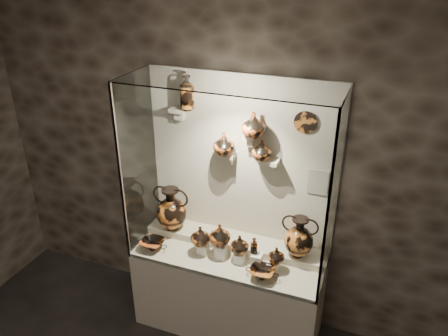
# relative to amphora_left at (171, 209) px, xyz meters

# --- Properties ---
(wall_back) EXTENTS (5.00, 0.02, 3.20)m
(wall_back) POSITION_rel_amphora_left_xyz_m (0.61, 0.20, 0.49)
(wall_back) COLOR #2C231B
(wall_back) RESTS_ON ground
(plinth) EXTENTS (1.70, 0.60, 0.80)m
(plinth) POSITION_rel_amphora_left_xyz_m (0.61, -0.12, -0.71)
(plinth) COLOR beige
(plinth) RESTS_ON floor
(front_tier) EXTENTS (1.68, 0.58, 0.03)m
(front_tier) POSITION_rel_amphora_left_xyz_m (0.61, -0.12, -0.30)
(front_tier) COLOR #BBB091
(front_tier) RESTS_ON plinth
(rear_tier) EXTENTS (1.70, 0.25, 0.10)m
(rear_tier) POSITION_rel_amphora_left_xyz_m (0.61, 0.05, -0.26)
(rear_tier) COLOR #BBB091
(rear_tier) RESTS_ON plinth
(back_panel) EXTENTS (1.70, 0.03, 1.60)m
(back_panel) POSITION_rel_amphora_left_xyz_m (0.61, 0.19, 0.49)
(back_panel) COLOR beige
(back_panel) RESTS_ON plinth
(glass_front) EXTENTS (1.70, 0.01, 1.60)m
(glass_front) POSITION_rel_amphora_left_xyz_m (0.61, -0.42, 0.49)
(glass_front) COLOR white
(glass_front) RESTS_ON plinth
(glass_left) EXTENTS (0.01, 0.60, 1.60)m
(glass_left) POSITION_rel_amphora_left_xyz_m (-0.23, -0.12, 0.49)
(glass_left) COLOR white
(glass_left) RESTS_ON plinth
(glass_right) EXTENTS (0.01, 0.60, 1.60)m
(glass_right) POSITION_rel_amphora_left_xyz_m (1.46, -0.12, 0.49)
(glass_right) COLOR white
(glass_right) RESTS_ON plinth
(glass_top) EXTENTS (1.70, 0.60, 0.01)m
(glass_top) POSITION_rel_amphora_left_xyz_m (0.61, -0.12, 1.28)
(glass_top) COLOR white
(glass_top) RESTS_ON back_panel
(frame_post_left) EXTENTS (0.02, 0.02, 1.60)m
(frame_post_left) POSITION_rel_amphora_left_xyz_m (-0.23, -0.41, 0.49)
(frame_post_left) COLOR gray
(frame_post_left) RESTS_ON plinth
(frame_post_right) EXTENTS (0.02, 0.02, 1.60)m
(frame_post_right) POSITION_rel_amphora_left_xyz_m (1.45, -0.41, 0.49)
(frame_post_right) COLOR gray
(frame_post_right) RESTS_ON plinth
(pedestal_a) EXTENTS (0.09, 0.09, 0.10)m
(pedestal_a) POSITION_rel_amphora_left_xyz_m (0.39, -0.17, -0.23)
(pedestal_a) COLOR silver
(pedestal_a) RESTS_ON front_tier
(pedestal_b) EXTENTS (0.09, 0.09, 0.13)m
(pedestal_b) POSITION_rel_amphora_left_xyz_m (0.56, -0.17, -0.22)
(pedestal_b) COLOR silver
(pedestal_b) RESTS_ON front_tier
(pedestal_c) EXTENTS (0.09, 0.09, 0.09)m
(pedestal_c) POSITION_rel_amphora_left_xyz_m (0.73, -0.17, -0.24)
(pedestal_c) COLOR silver
(pedestal_c) RESTS_ON front_tier
(pedestal_d) EXTENTS (0.09, 0.09, 0.12)m
(pedestal_d) POSITION_rel_amphora_left_xyz_m (0.89, -0.17, -0.22)
(pedestal_d) COLOR silver
(pedestal_d) RESTS_ON front_tier
(pedestal_e) EXTENTS (0.09, 0.09, 0.08)m
(pedestal_e) POSITION_rel_amphora_left_xyz_m (1.03, -0.17, -0.24)
(pedestal_e) COLOR silver
(pedestal_e) RESTS_ON front_tier
(bracket_ul) EXTENTS (0.14, 0.12, 0.04)m
(bracket_ul) POSITION_rel_amphora_left_xyz_m (0.06, 0.12, 0.94)
(bracket_ul) COLOR beige
(bracket_ul) RESTS_ON back_panel
(bracket_ca) EXTENTS (0.14, 0.12, 0.04)m
(bracket_ca) POSITION_rel_amphora_left_xyz_m (0.51, 0.12, 0.59)
(bracket_ca) COLOR beige
(bracket_ca) RESTS_ON back_panel
(bracket_cb) EXTENTS (0.10, 0.12, 0.04)m
(bracket_cb) POSITION_rel_amphora_left_xyz_m (0.71, 0.12, 0.79)
(bracket_cb) COLOR beige
(bracket_cb) RESTS_ON back_panel
(bracket_cc) EXTENTS (0.14, 0.12, 0.04)m
(bracket_cc) POSITION_rel_amphora_left_xyz_m (0.89, 0.12, 0.59)
(bracket_cc) COLOR beige
(bracket_cc) RESTS_ON back_panel
(amphora_left) EXTENTS (0.34, 0.34, 0.42)m
(amphora_left) POSITION_rel_amphora_left_xyz_m (0.00, 0.00, 0.00)
(amphora_left) COLOR #C26825
(amphora_left) RESTS_ON rear_tier
(amphora_right) EXTENTS (0.35, 0.35, 0.37)m
(amphora_right) POSITION_rel_amphora_left_xyz_m (1.20, 0.02, -0.03)
(amphora_right) COLOR #C26825
(amphora_right) RESTS_ON rear_tier
(jug_a) EXTENTS (0.22, 0.22, 0.18)m
(jug_a) POSITION_rel_amphora_left_xyz_m (0.38, -0.19, -0.09)
(jug_a) COLOR #C26825
(jug_a) RESTS_ON pedestal_a
(jug_b) EXTENTS (0.24, 0.24, 0.20)m
(jug_b) POSITION_rel_amphora_left_xyz_m (0.55, -0.16, -0.05)
(jug_b) COLOR #A94A1D
(jug_b) RESTS_ON pedestal_b
(jug_c) EXTENTS (0.20, 0.20, 0.17)m
(jug_c) POSITION_rel_amphora_left_xyz_m (0.73, -0.16, -0.11)
(jug_c) COLOR #C26825
(jug_c) RESTS_ON pedestal_c
(jug_e) EXTENTS (0.17, 0.17, 0.15)m
(jug_e) POSITION_rel_amphora_left_xyz_m (1.06, -0.16, -0.13)
(jug_e) COLOR #C26825
(jug_e) RESTS_ON pedestal_e
(lekythos_small) EXTENTS (0.08, 0.08, 0.17)m
(lekythos_small) POSITION_rel_amphora_left_xyz_m (0.86, -0.16, -0.08)
(lekythos_small) COLOR #A94A1D
(lekythos_small) RESTS_ON pedestal_d
(kylix_left) EXTENTS (0.29, 0.25, 0.11)m
(kylix_left) POSITION_rel_amphora_left_xyz_m (-0.06, -0.27, -0.23)
(kylix_left) COLOR #A94A1D
(kylix_left) RESTS_ON front_tier
(kylix_right) EXTENTS (0.32, 0.29, 0.11)m
(kylix_right) POSITION_rel_amphora_left_xyz_m (0.98, -0.30, -0.23)
(kylix_right) COLOR #C26825
(kylix_right) RESTS_ON front_tier
(lekythos_tall) EXTENTS (0.17, 0.17, 0.32)m
(lekythos_tall) POSITION_rel_amphora_left_xyz_m (0.16, 0.10, 1.12)
(lekythos_tall) COLOR #C26825
(lekythos_tall) RESTS_ON bracket_ul
(ovoid_vase_a) EXTENTS (0.20, 0.20, 0.19)m
(ovoid_vase_a) POSITION_rel_amphora_left_xyz_m (0.50, 0.08, 0.70)
(ovoid_vase_a) COLOR #A94A1D
(ovoid_vase_a) RESTS_ON bracket_ca
(ovoid_vase_b) EXTENTS (0.23, 0.23, 0.21)m
(ovoid_vase_b) POSITION_rel_amphora_left_xyz_m (0.75, 0.07, 0.91)
(ovoid_vase_b) COLOR #A94A1D
(ovoid_vase_b) RESTS_ON bracket_cb
(ovoid_vase_c) EXTENTS (0.18, 0.18, 0.17)m
(ovoid_vase_c) POSITION_rel_amphora_left_xyz_m (0.83, 0.09, 0.69)
(ovoid_vase_c) COLOR #A94A1D
(ovoid_vase_c) RESTS_ON bracket_cc
(wall_plate) EXTENTS (0.18, 0.02, 0.18)m
(wall_plate) POSITION_rel_amphora_left_xyz_m (1.15, 0.17, 0.95)
(wall_plate) COLOR #A25B1F
(wall_plate) RESTS_ON back_panel
(info_placard) EXTENTS (0.17, 0.01, 0.22)m
(info_placard) POSITION_rel_amphora_left_xyz_m (1.29, 0.17, 0.44)
(info_placard) COLOR beige
(info_placard) RESTS_ON back_panel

